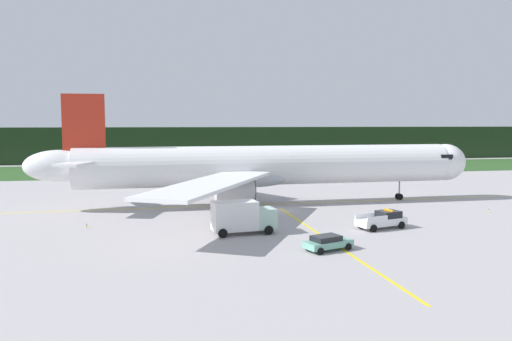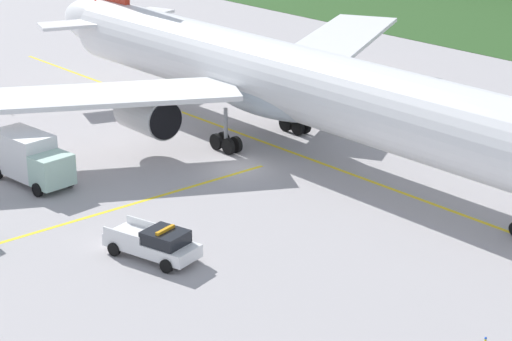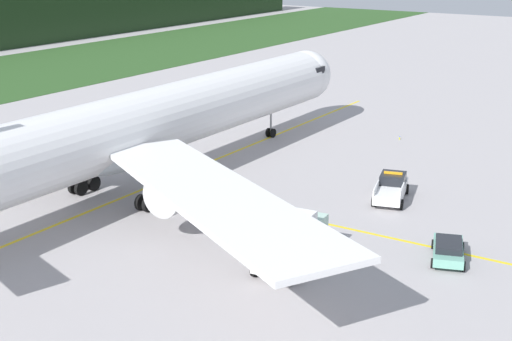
% 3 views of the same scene
% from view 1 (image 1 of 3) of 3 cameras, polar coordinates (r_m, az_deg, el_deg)
% --- Properties ---
extents(ground, '(320.00, 320.00, 0.00)m').
position_cam_1_polar(ground, '(62.98, 2.33, -4.54)').
color(ground, '#A49EA0').
extents(grass_verge, '(320.00, 32.50, 0.04)m').
position_cam_1_polar(grass_verge, '(118.67, -4.24, 0.16)').
color(grass_verge, '#294D20').
rests_on(grass_verge, ground).
extents(distant_tree_line, '(288.00, 7.20, 9.64)m').
position_cam_1_polar(distant_tree_line, '(143.40, -5.52, 2.99)').
color(distant_tree_line, '#1E341A').
rests_on(distant_tree_line, ground).
extents(taxiway_centerline_main, '(79.96, 0.90, 0.01)m').
position_cam_1_polar(taxiway_centerline_main, '(67.78, 1.50, -3.82)').
color(taxiway_centerline_main, yellow).
rests_on(taxiway_centerline_main, ground).
extents(taxiway_centerline_spur, '(0.56, 35.30, 0.01)m').
position_cam_1_polar(taxiway_centerline_spur, '(48.03, 8.13, -7.75)').
color(taxiway_centerline_spur, yellow).
rests_on(taxiway_centerline_spur, ground).
extents(airliner, '(59.68, 50.74, 14.44)m').
position_cam_1_polar(airliner, '(66.97, 0.83, 0.43)').
color(airliner, white).
rests_on(airliner, ground).
extents(ops_pickup_truck, '(5.77, 3.40, 1.94)m').
position_cam_1_polar(ops_pickup_truck, '(53.94, 14.16, -5.42)').
color(ops_pickup_truck, white).
rests_on(ops_pickup_truck, ground).
extents(catering_truck, '(6.44, 3.26, 3.43)m').
position_cam_1_polar(catering_truck, '(49.62, -1.61, -5.23)').
color(catering_truck, '#A8CCBB').
rests_on(catering_truck, ground).
extents(staff_car, '(4.65, 3.11, 1.30)m').
position_cam_1_polar(staff_car, '(43.99, 8.10, -8.05)').
color(staff_car, '#6BAB98').
rests_on(staff_car, ground).
extents(taxiway_edge_light_east, '(0.12, 0.12, 0.37)m').
position_cam_1_polar(taxiway_edge_light_east, '(68.14, 24.87, -4.11)').
color(taxiway_edge_light_east, yellow).
rests_on(taxiway_edge_light_east, ground).
extents(taxiway_edge_light_west, '(0.12, 0.12, 0.42)m').
position_cam_1_polar(taxiway_edge_light_west, '(55.53, -18.62, -5.95)').
color(taxiway_edge_light_west, yellow).
rests_on(taxiway_edge_light_west, ground).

